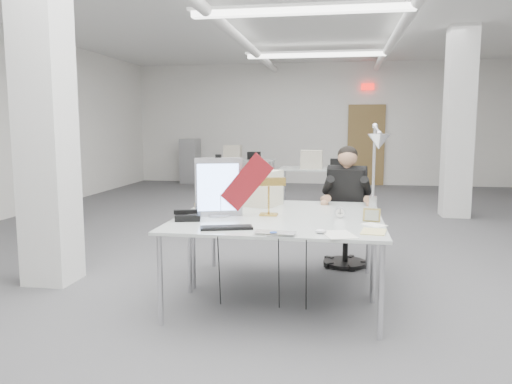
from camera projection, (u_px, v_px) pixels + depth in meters
room_shell at (303, 115)px, 6.52m from camera, size 10.04×14.04×3.24m
desk_main at (274, 226)px, 4.08m from camera, size 1.80×0.90×0.02m
desk_second at (285, 208)px, 4.96m from camera, size 1.80×0.90×0.02m
bg_desk_a at (322, 169)px, 9.42m from camera, size 1.60×0.80×0.02m
bg_desk_b at (241, 160)px, 11.90m from camera, size 1.60×0.80×0.02m
filing_cabinet at (190, 161)px, 13.62m from camera, size 0.45×0.55×1.20m
office_chair at (346, 220)px, 5.54m from camera, size 0.59×0.59×1.04m
seated_person at (347, 187)px, 5.44m from camera, size 0.63×0.74×0.99m
monitor at (219, 187)px, 4.44m from camera, size 0.41×0.17×0.52m
pennant at (247, 182)px, 4.36m from camera, size 0.48×0.05×0.52m
keyboard at (226, 228)px, 3.91m from camera, size 0.43×0.25×0.02m
laptop at (273, 235)px, 3.66m from camera, size 0.32×0.22×0.02m
mouse at (321, 231)px, 3.74m from camera, size 0.10×0.07×0.03m
bankers_lamp at (269, 199)px, 4.48m from camera, size 0.29×0.17×0.31m
desk_phone at (188, 217)px, 4.28m from camera, size 0.25×0.24×0.05m
picture_frame_left at (202, 208)px, 4.55m from camera, size 0.14×0.09×0.11m
picture_frame_right at (372, 215)px, 4.20m from camera, size 0.15×0.06×0.11m
desk_clock at (340, 212)px, 4.37m from camera, size 0.10×0.04×0.09m
paper_stack_a at (339, 235)px, 3.70m from camera, size 0.29×0.35×0.01m
paper_stack_b at (374, 232)px, 3.80m from camera, size 0.21×0.27×0.01m
paper_stack_c at (374, 225)px, 4.05m from camera, size 0.22×0.22×0.01m
beige_monitor at (259, 188)px, 5.07m from camera, size 0.47×0.46×0.35m
architect_lamp at (376, 168)px, 4.58m from camera, size 0.30×0.67×0.84m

